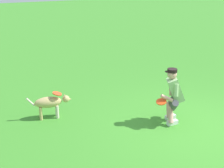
% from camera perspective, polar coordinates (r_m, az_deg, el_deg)
% --- Properties ---
extents(ground_plane, '(60.00, 60.00, 0.00)m').
position_cam_1_polar(ground_plane, '(7.27, 15.42, -7.98)').
color(ground_plane, '#3D8B2B').
extents(person, '(0.70, 0.64, 1.29)m').
position_cam_1_polar(person, '(7.18, 11.20, -1.82)').
color(person, silver).
rests_on(person, ground_plane).
extents(dog, '(1.05, 0.37, 0.56)m').
position_cam_1_polar(dog, '(7.52, -11.23, -3.41)').
color(dog, tan).
rests_on(dog, ground_plane).
extents(frisbee_flying, '(0.29, 0.30, 0.11)m').
position_cam_1_polar(frisbee_flying, '(7.41, -10.04, -1.74)').
color(frisbee_flying, '#EA4D22').
extents(frisbee_held, '(0.28, 0.29, 0.11)m').
position_cam_1_polar(frisbee_held, '(6.94, 9.02, -3.23)').
color(frisbee_held, '#DF4618').
rests_on(frisbee_held, person).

